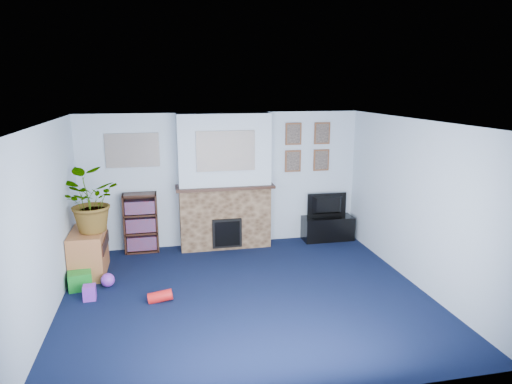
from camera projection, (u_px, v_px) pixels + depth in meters
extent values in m
cube|color=black|center=(246.00, 296.00, 6.36)|extent=(5.00, 4.50, 0.01)
cube|color=white|center=(246.00, 122.00, 5.81)|extent=(5.00, 4.50, 0.01)
cube|color=silver|center=(223.00, 180.00, 8.23)|extent=(5.00, 0.04, 2.40)
cube|color=silver|center=(294.00, 283.00, 3.94)|extent=(5.00, 0.04, 2.40)
cube|color=silver|center=(46.00, 224.00, 5.58)|extent=(0.04, 4.50, 2.40)
cube|color=silver|center=(416.00, 203.00, 6.58)|extent=(0.04, 4.50, 2.40)
cube|color=brown|center=(225.00, 217.00, 8.18)|extent=(1.60, 0.40, 1.10)
cube|color=brown|center=(224.00, 151.00, 7.91)|extent=(1.60, 0.40, 1.30)
cube|color=brown|center=(225.00, 186.00, 8.02)|extent=(1.72, 0.50, 0.05)
cube|color=brown|center=(227.00, 233.00, 8.04)|extent=(0.52, 0.08, 0.52)
cube|color=brown|center=(227.00, 234.00, 8.00)|extent=(0.44, 0.02, 0.44)
cube|color=gray|center=(226.00, 151.00, 7.70)|extent=(1.00, 0.03, 0.68)
cube|color=gray|center=(132.00, 150.00, 7.77)|extent=(0.90, 0.03, 0.58)
cube|color=brown|center=(293.00, 134.00, 8.28)|extent=(0.30, 0.03, 0.40)
cube|color=brown|center=(322.00, 133.00, 8.39)|extent=(0.30, 0.03, 0.40)
cube|color=brown|center=(293.00, 161.00, 8.40)|extent=(0.30, 0.03, 0.40)
cube|color=brown|center=(321.00, 160.00, 8.51)|extent=(0.30, 0.03, 0.40)
cube|color=black|center=(328.00, 228.00, 8.63)|extent=(0.95, 0.40, 0.45)
imported|color=black|center=(328.00, 205.00, 8.55)|extent=(0.76, 0.11, 0.44)
cube|color=black|center=(141.00, 221.00, 8.07)|extent=(0.58, 0.02, 1.05)
cube|color=black|center=(125.00, 224.00, 7.89)|extent=(0.03, 0.28, 1.05)
cube|color=black|center=(157.00, 222.00, 8.00)|extent=(0.03, 0.28, 1.05)
cube|color=black|center=(143.00, 250.00, 8.06)|extent=(0.56, 0.28, 0.03)
cube|color=black|center=(142.00, 232.00, 7.98)|extent=(0.56, 0.28, 0.03)
cube|color=black|center=(140.00, 214.00, 7.91)|extent=(0.56, 0.28, 0.03)
cube|color=black|center=(139.00, 194.00, 7.83)|extent=(0.56, 0.28, 0.03)
cube|color=black|center=(142.00, 242.00, 8.01)|extent=(0.50, 0.22, 0.24)
cube|color=black|center=(141.00, 224.00, 7.94)|extent=(0.50, 0.22, 0.24)
cube|color=black|center=(140.00, 207.00, 7.87)|extent=(0.50, 0.22, 0.22)
cube|color=#AD6537|center=(89.00, 252.00, 7.04)|extent=(0.49, 0.89, 0.69)
imported|color=#26661E|center=(87.00, 202.00, 6.82)|extent=(1.05, 0.98, 0.94)
cube|color=gold|center=(220.00, 182.00, 7.97)|extent=(0.09, 0.05, 0.13)
cylinder|color=#B2BFC6|center=(245.00, 180.00, 8.05)|extent=(0.05, 0.05, 0.17)
sphere|color=gray|center=(196.00, 183.00, 7.89)|extent=(0.14, 0.14, 0.14)
cylinder|color=purple|center=(262.00, 180.00, 8.12)|extent=(0.06, 0.06, 0.12)
cube|color=#198C26|center=(80.00, 280.00, 6.54)|extent=(0.36, 0.31, 0.26)
sphere|color=purple|center=(108.00, 281.00, 6.63)|extent=(0.20, 0.20, 0.20)
cube|color=purple|center=(89.00, 292.00, 6.22)|extent=(0.17, 0.17, 0.20)
cylinder|color=red|center=(160.00, 297.00, 6.18)|extent=(0.34, 0.15, 0.20)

